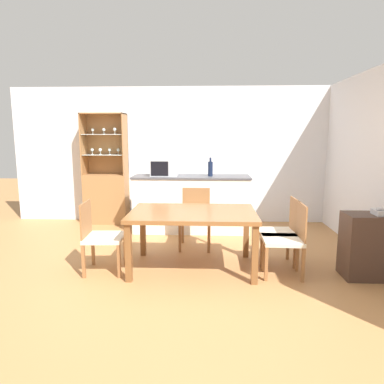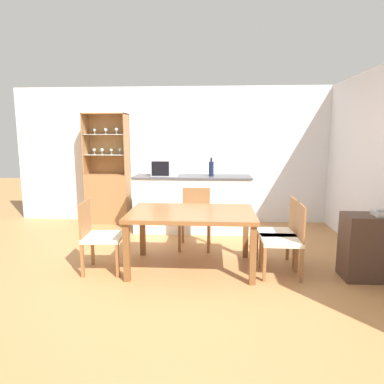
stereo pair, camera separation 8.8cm
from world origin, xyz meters
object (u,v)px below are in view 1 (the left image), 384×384
Objects in this scene: side_cabinet at (371,246)px; dining_table at (193,218)px; dining_chair_side_left_near at (101,236)px; wine_bottle at (210,168)px; dining_chair_side_right_near at (286,239)px; dining_chair_head_far at (195,218)px; display_cabinet at (107,191)px; telephone at (383,212)px; microwave at (165,168)px; dining_chair_side_right_far at (281,232)px.

dining_table is at bearing 174.87° from side_cabinet.
dining_chair_side_left_near is 3.19m from side_cabinet.
wine_bottle is (1.34, 1.84, 0.66)m from dining_chair_side_left_near.
dining_table is 1.77× the size of dining_chair_side_right_near.
wine_bottle is (0.22, 1.68, 0.45)m from dining_table.
dining_chair_side_right_near is 1.00× the size of dining_chair_head_far.
display_cabinet is 1.33× the size of dining_table.
dining_table is 4.86× the size of wine_bottle.
dining_chair_side_right_near reaches higher than telephone.
display_cabinet is at bearing 147.72° from side_cabinet.
display_cabinet reaches higher than dining_chair_side_left_near.
display_cabinet is 2.10m from wine_bottle.
telephone is at bearing -92.88° from dining_chair_side_right_near.
telephone is at bearing -6.09° from dining_table.
dining_chair_head_far is 1.00× the size of dining_chair_side_left_near.
microwave is 3.34m from side_cabinet.
dining_table is 3.38× the size of microwave.
telephone is (1.05, -0.08, 0.35)m from dining_chair_side_right_near.
wine_bottle reaches higher than dining_chair_head_far.
display_cabinet is at bearing 147.78° from telephone.
dining_chair_side_left_near is at bearing -75.24° from display_cabinet.
dining_chair_side_right_far is (1.11, 0.15, -0.21)m from dining_table.
wine_bottle is at bearing -3.16° from microwave.
dining_chair_side_left_near is at bearing 178.64° from telephone.
wine_bottle reaches higher than dining_table.
display_cabinet is 4.61m from telephone.
wine_bottle reaches higher than side_cabinet.
microwave is at bearing -22.95° from display_cabinet.
dining_chair_side_right_near is 0.97m from side_cabinet.
dining_chair_side_left_near is at bearing -106.44° from microwave.
dining_chair_side_left_near reaches higher than dining_table.
dining_chair_side_left_near is 1.14× the size of side_cabinet.
dining_chair_side_right_near is at bearing -48.32° from microwave.
dining_chair_side_left_near is at bearing 43.16° from dining_chair_head_far.
dining_chair_side_right_near is at bearing 139.66° from dining_chair_head_far.
dining_chair_side_right_far is at bearing 160.71° from side_cabinet.
dining_chair_side_right_far is 1.14× the size of side_cabinet.
telephone is at bearing -35.75° from microwave.
dining_chair_head_far is at bearing 49.71° from dining_chair_side_right_near.
dining_chair_side_right_far is at bearing 7.77° from dining_table.
dining_chair_side_right_far is (-0.00, 0.30, 0.00)m from dining_chair_side_right_near.
wine_bottle is (-0.89, 1.53, 0.66)m from dining_chair_side_right_far.
dining_table is 1.14m from dining_chair_side_right_far.
microwave is 2.41× the size of telephone.
display_cabinet is 4.52m from side_cabinet.
dining_chair_side_right_far is at bearing 159.94° from telephone.
dining_chair_head_far is 2.32m from side_cabinet.
display_cabinet is 10.84× the size of telephone.
wine_bottle reaches higher than dining_chair_side_right_far.
dining_table is 1.77× the size of dining_chair_side_right_far.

